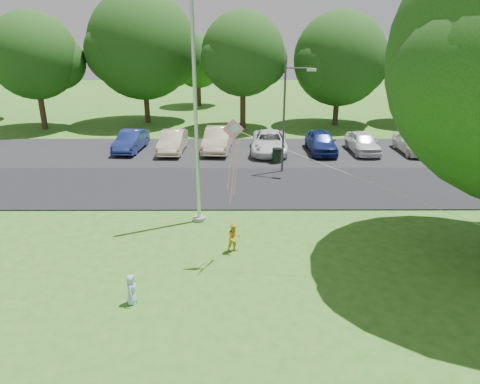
{
  "coord_description": "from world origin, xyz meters",
  "views": [
    {
      "loc": [
        -1.91,
        -10.77,
        7.1
      ],
      "look_at": [
        -1.87,
        4.0,
        1.6
      ],
      "focal_mm": 32.0,
      "sensor_mm": 36.0,
      "label": 1
    }
  ],
  "objects_px": {
    "flagpole": "(196,118)",
    "child_blue": "(131,290)",
    "street_lamp": "(288,110)",
    "child_yellow": "(234,238)",
    "kite": "(240,145)",
    "trash_can": "(277,156)"
  },
  "relations": [
    {
      "from": "flagpole",
      "to": "child_blue",
      "type": "xyz_separation_m",
      "value": [
        -1.39,
        -5.63,
        -3.72
      ]
    },
    {
      "from": "flagpole",
      "to": "street_lamp",
      "type": "xyz_separation_m",
      "value": [
        4.15,
        6.31,
        -0.79
      ]
    },
    {
      "from": "child_yellow",
      "to": "kite",
      "type": "height_order",
      "value": "kite"
    },
    {
      "from": "child_blue",
      "to": "kite",
      "type": "distance_m",
      "value": 5.21
    },
    {
      "from": "street_lamp",
      "to": "kite",
      "type": "relative_size",
      "value": 0.7
    },
    {
      "from": "street_lamp",
      "to": "child_blue",
      "type": "distance_m",
      "value": 13.49
    },
    {
      "from": "kite",
      "to": "street_lamp",
      "type": "bearing_deg",
      "value": 73.76
    },
    {
      "from": "flagpole",
      "to": "child_yellow",
      "type": "xyz_separation_m",
      "value": [
        1.43,
        -2.62,
        -3.65
      ]
    },
    {
      "from": "street_lamp",
      "to": "kite",
      "type": "height_order",
      "value": "street_lamp"
    },
    {
      "from": "child_yellow",
      "to": "child_blue",
      "type": "relative_size",
      "value": 1.16
    },
    {
      "from": "child_blue",
      "to": "kite",
      "type": "relative_size",
      "value": 0.11
    },
    {
      "from": "street_lamp",
      "to": "trash_can",
      "type": "xyz_separation_m",
      "value": [
        -0.36,
        1.69,
        -2.92
      ]
    },
    {
      "from": "trash_can",
      "to": "kite",
      "type": "distance_m",
      "value": 11.93
    },
    {
      "from": "trash_can",
      "to": "kite",
      "type": "relative_size",
      "value": 0.11
    },
    {
      "from": "child_yellow",
      "to": "kite",
      "type": "relative_size",
      "value": 0.13
    },
    {
      "from": "trash_can",
      "to": "child_blue",
      "type": "xyz_separation_m",
      "value": [
        -5.18,
        -13.63,
        -0.01
      ]
    },
    {
      "from": "flagpole",
      "to": "street_lamp",
      "type": "relative_size",
      "value": 1.78
    },
    {
      "from": "street_lamp",
      "to": "kite",
      "type": "bearing_deg",
      "value": -83.84
    },
    {
      "from": "street_lamp",
      "to": "child_yellow",
      "type": "distance_m",
      "value": 9.76
    },
    {
      "from": "flagpole",
      "to": "kite",
      "type": "xyz_separation_m",
      "value": [
        1.62,
        -3.2,
        -0.23
      ]
    },
    {
      "from": "trash_can",
      "to": "kite",
      "type": "height_order",
      "value": "kite"
    },
    {
      "from": "street_lamp",
      "to": "trash_can",
      "type": "bearing_deg",
      "value": 122.93
    }
  ]
}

